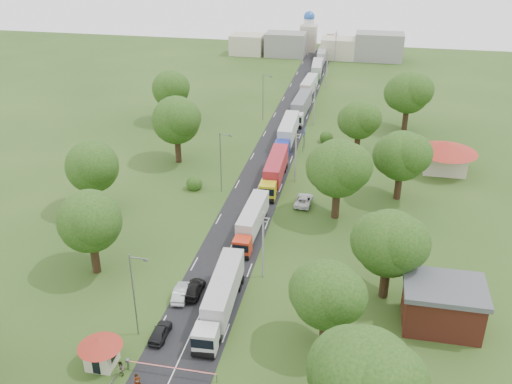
% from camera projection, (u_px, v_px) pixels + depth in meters
% --- Properties ---
extents(ground, '(260.00, 260.00, 0.00)m').
position_uv_depth(ground, '(233.00, 243.00, 77.19)').
color(ground, '#254316').
rests_on(ground, ground).
extents(road, '(8.00, 200.00, 0.04)m').
position_uv_depth(road, '(261.00, 181.00, 94.73)').
color(road, black).
rests_on(road, ground).
extents(boom_barrier, '(9.22, 0.35, 1.18)m').
position_uv_depth(boom_barrier, '(158.00, 366.00, 55.10)').
color(boom_barrier, slate).
rests_on(boom_barrier, ground).
extents(guard_booth, '(4.40, 4.40, 3.45)m').
position_uv_depth(guard_booth, '(100.00, 348.00, 55.58)').
color(guard_booth, '#BEB79D').
rests_on(guard_booth, ground).
extents(info_sign, '(0.12, 3.10, 4.10)m').
position_uv_depth(info_sign, '(304.00, 135.00, 105.62)').
color(info_sign, slate).
rests_on(info_sign, ground).
extents(pole_1, '(1.60, 0.24, 9.00)m').
position_uv_depth(pole_1, '(263.00, 244.00, 67.98)').
color(pole_1, gray).
rests_on(pole_1, ground).
extents(pole_2, '(1.60, 0.24, 9.00)m').
position_uv_depth(pole_2, '(296.00, 155.00, 92.54)').
color(pole_2, gray).
rests_on(pole_2, ground).
extents(pole_3, '(1.60, 0.24, 9.00)m').
position_uv_depth(pole_3, '(314.00, 104.00, 117.10)').
color(pole_3, gray).
rests_on(pole_3, ground).
extents(pole_4, '(1.60, 0.24, 9.00)m').
position_uv_depth(pole_4, '(327.00, 70.00, 141.67)').
color(pole_4, gray).
rests_on(pole_4, ground).
extents(pole_5, '(1.60, 0.24, 9.00)m').
position_uv_depth(pole_5, '(336.00, 46.00, 166.23)').
color(pole_5, gray).
rests_on(pole_5, ground).
extents(lamp_0, '(2.03, 0.22, 10.00)m').
position_uv_depth(lamp_0, '(135.00, 292.00, 58.13)').
color(lamp_0, slate).
rests_on(lamp_0, ground).
extents(lamp_1, '(2.03, 0.22, 10.00)m').
position_uv_depth(lamp_1, '(221.00, 159.00, 88.83)').
color(lamp_1, slate).
rests_on(lamp_1, ground).
extents(lamp_2, '(2.03, 0.22, 10.00)m').
position_uv_depth(lamp_2, '(264.00, 95.00, 119.54)').
color(lamp_2, slate).
rests_on(lamp_2, ground).
extents(tree_1, '(9.60, 9.60, 12.05)m').
position_uv_depth(tree_1, '(365.00, 378.00, 44.30)').
color(tree_1, '#382616').
rests_on(tree_1, ground).
extents(tree_2, '(8.00, 8.00, 10.10)m').
position_uv_depth(tree_2, '(327.00, 294.00, 56.08)').
color(tree_2, '#382616').
rests_on(tree_2, ground).
extents(tree_3, '(8.80, 8.80, 11.07)m').
position_uv_depth(tree_3, '(389.00, 242.00, 63.51)').
color(tree_3, '#382616').
rests_on(tree_3, ground).
extents(tree_4, '(9.60, 9.60, 12.05)m').
position_uv_depth(tree_4, '(338.00, 168.00, 80.29)').
color(tree_4, '#382616').
rests_on(tree_4, ground).
extents(tree_5, '(8.80, 8.80, 11.07)m').
position_uv_depth(tree_5, '(402.00, 155.00, 85.96)').
color(tree_5, '#382616').
rests_on(tree_5, ground).
extents(tree_6, '(8.00, 8.00, 10.10)m').
position_uv_depth(tree_6, '(359.00, 120.00, 102.40)').
color(tree_6, '#382616').
rests_on(tree_6, ground).
extents(tree_7, '(9.60, 9.60, 12.05)m').
position_uv_depth(tree_7, '(408.00, 92.00, 113.41)').
color(tree_7, '#382616').
rests_on(tree_7, ground).
extents(tree_10, '(8.80, 8.80, 11.07)m').
position_uv_depth(tree_10, '(90.00, 220.00, 68.02)').
color(tree_10, '#382616').
rests_on(tree_10, ground).
extents(tree_11, '(8.80, 8.80, 11.07)m').
position_uv_depth(tree_11, '(93.00, 166.00, 82.44)').
color(tree_11, '#382616').
rests_on(tree_11, ground).
extents(tree_12, '(9.60, 9.60, 12.05)m').
position_uv_depth(tree_12, '(176.00, 120.00, 98.64)').
color(tree_12, '#382616').
rests_on(tree_12, ground).
extents(tree_13, '(8.80, 8.80, 11.07)m').
position_uv_depth(tree_13, '(171.00, 89.00, 117.88)').
color(tree_13, '#382616').
rests_on(tree_13, ground).
extents(house_brick, '(8.60, 6.60, 5.20)m').
position_uv_depth(house_brick, '(442.00, 305.00, 60.83)').
color(house_brick, maroon).
rests_on(house_brick, ground).
extents(house_cream, '(10.08, 10.08, 5.80)m').
position_uv_depth(house_cream, '(446.00, 152.00, 96.51)').
color(house_cream, '#BEB79D').
rests_on(house_cream, ground).
extents(distant_town, '(52.00, 8.00, 8.00)m').
position_uv_depth(distant_town, '(321.00, 46.00, 172.01)').
color(distant_town, gray).
rests_on(distant_town, ground).
extents(church, '(5.00, 5.00, 12.30)m').
position_uv_depth(church, '(309.00, 34.00, 179.02)').
color(church, '#BEB79D').
rests_on(church, ground).
extents(truck_0, '(3.07, 14.88, 4.11)m').
position_uv_depth(truck_0, '(221.00, 296.00, 62.92)').
color(truck_0, silver).
rests_on(truck_0, ground).
extents(truck_1, '(2.57, 13.51, 3.74)m').
position_uv_depth(truck_1, '(252.00, 221.00, 78.52)').
color(truck_1, red).
rests_on(truck_1, ground).
extents(truck_2, '(2.93, 15.05, 4.17)m').
position_uv_depth(truck_2, '(275.00, 171.00, 93.17)').
color(truck_2, gold).
rests_on(truck_2, ground).
extents(truck_3, '(2.89, 15.49, 4.29)m').
position_uv_depth(truck_3, '(288.00, 132.00, 108.89)').
color(truck_3, navy).
rests_on(truck_3, ground).
extents(truck_4, '(3.13, 15.56, 4.30)m').
position_uv_depth(truck_4, '(301.00, 107.00, 122.95)').
color(truck_4, silver).
rests_on(truck_4, ground).
extents(truck_5, '(3.07, 14.40, 3.98)m').
position_uv_depth(truck_5, '(308.00, 88.00, 136.78)').
color(truck_5, maroon).
rests_on(truck_5, ground).
extents(truck_6, '(3.13, 14.46, 3.99)m').
position_uv_depth(truck_6, '(317.00, 70.00, 151.41)').
color(truck_6, '#2A7134').
rests_on(truck_6, ground).
extents(truck_7, '(2.77, 13.49, 3.73)m').
position_uv_depth(truck_7, '(321.00, 56.00, 166.32)').
color(truck_7, silver).
rests_on(truck_7, ground).
extents(truck_8, '(2.60, 13.52, 3.74)m').
position_uv_depth(truck_8, '(328.00, 43.00, 182.37)').
color(truck_8, olive).
rests_on(truck_8, ground).
extents(car_lane_front, '(1.62, 4.01, 1.37)m').
position_uv_depth(car_lane_front, '(160.00, 332.00, 59.88)').
color(car_lane_front, black).
rests_on(car_lane_front, ground).
extents(car_lane_mid, '(1.98, 4.50, 1.44)m').
position_uv_depth(car_lane_mid, '(181.00, 293.00, 66.00)').
color(car_lane_mid, '#AFB1B8').
rests_on(car_lane_mid, ground).
extents(car_lane_rear, '(2.01, 4.79, 1.38)m').
position_uv_depth(car_lane_rear, '(194.00, 289.00, 66.67)').
color(car_lane_rear, black).
rests_on(car_lane_rear, ground).
extents(car_verge_near, '(2.67, 5.30, 1.44)m').
position_uv_depth(car_verge_near, '(304.00, 200.00, 86.93)').
color(car_verge_near, silver).
rests_on(car_verge_near, ground).
extents(car_verge_far, '(1.80, 4.26, 1.44)m').
position_uv_depth(car_verge_far, '(316.00, 156.00, 102.37)').
color(car_verge_far, '#5C5F63').
rests_on(car_verge_far, ground).
extents(pedestrian_near, '(0.77, 0.76, 1.80)m').
position_uv_depth(pedestrian_near, '(137.00, 382.00, 53.26)').
color(pedestrian_near, gray).
rests_on(pedestrian_near, ground).
extents(pedestrian_booth, '(1.00, 1.01, 1.65)m').
position_uv_depth(pedestrian_booth, '(121.00, 369.00, 54.87)').
color(pedestrian_booth, gray).
rests_on(pedestrian_booth, ground).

